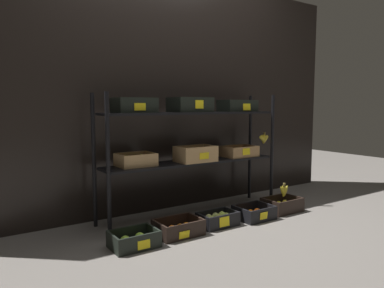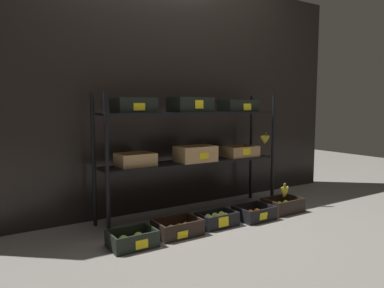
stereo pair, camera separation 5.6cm
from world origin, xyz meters
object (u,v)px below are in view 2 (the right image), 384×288
Objects in this scene: crate_ground_tangerine at (177,229)px; crate_ground_pear at (217,220)px; crate_ground_lemon at (283,206)px; banana_bunch_loose at (284,191)px; crate_ground_right_tangerine at (254,214)px; crate_ground_apple_green at (132,240)px; display_rack at (193,135)px.

crate_ground_pear is (0.38, 0.01, 0.01)m from crate_ground_tangerine.
banana_bunch_loose is (0.02, 0.00, 0.14)m from crate_ground_lemon.
crate_ground_pear is at bearing 175.82° from crate_ground_right_tangerine.
banana_bunch_loose reaches higher than crate_ground_pear.
crate_ground_right_tangerine is 0.92× the size of crate_ground_lemon.
crate_ground_tangerine is 1.02× the size of crate_ground_lemon.
crate_ground_tangerine is 0.77m from crate_ground_right_tangerine.
crate_ground_pear is (0.77, 0.04, 0.01)m from crate_ground_apple_green.
display_rack is at bearing 131.32° from crate_ground_right_tangerine.
crate_ground_right_tangerine is at bearing -176.90° from crate_ground_lemon.
crate_ground_pear is 0.80m from banana_bunch_loose.
crate_ground_pear is at bearing 179.67° from banana_bunch_loose.
display_rack is 1.13m from crate_ground_apple_green.
crate_ground_apple_green is at bearing -179.39° from crate_ground_right_tangerine.
display_rack is 13.27× the size of banana_bunch_loose.
crate_ground_lemon reaches higher than crate_ground_apple_green.
banana_bunch_loose is at bearing 0.08° from crate_ground_tangerine.
crate_ground_apple_green is 1.15m from crate_ground_right_tangerine.
banana_bunch_loose reaches higher than crate_ground_tangerine.
crate_ground_tangerine is at bearing -134.86° from display_rack.
crate_ground_apple_green is 0.93× the size of crate_ground_tangerine.
crate_ground_lemon is (0.75, -0.40, -0.68)m from display_rack.
banana_bunch_loose is (0.40, 0.02, 0.15)m from crate_ground_right_tangerine.
banana_bunch_loose is (0.77, -0.40, -0.54)m from display_rack.
banana_bunch_loose is at bearing -0.33° from crate_ground_pear.
display_rack is 0.78m from crate_ground_pear.
crate_ground_apple_green is 0.95× the size of crate_ground_lemon.
crate_ground_lemon is 0.14m from banana_bunch_loose.
display_rack is 1.08m from crate_ground_lemon.
crate_ground_apple_green is at bearing -151.06° from display_rack.
crate_ground_right_tangerine is (0.37, -0.42, -0.68)m from display_rack.
crate_ground_right_tangerine is (1.15, 0.01, -0.00)m from crate_ground_apple_green.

